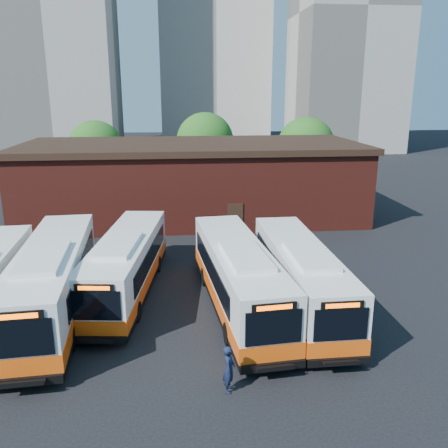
{
  "coord_description": "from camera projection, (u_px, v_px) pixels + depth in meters",
  "views": [
    {
      "loc": [
        -1.39,
        -20.73,
        10.6
      ],
      "look_at": [
        1.13,
        4.05,
        3.62
      ],
      "focal_mm": 38.0,
      "sensor_mm": 36.0,
      "label": 1
    }
  ],
  "objects": [
    {
      "name": "bus_midwest",
      "position": [
        127.0,
        267.0,
        25.47
      ],
      "size": [
        3.93,
        12.39,
        3.33
      ],
      "rotation": [
        0.0,
        0.0,
        -0.12
      ],
      "color": "white",
      "rests_on": "ground"
    },
    {
      "name": "bus_west",
      "position": [
        53.0,
        283.0,
        22.92
      ],
      "size": [
        3.61,
        13.49,
        3.63
      ],
      "rotation": [
        0.0,
        0.0,
        0.07
      ],
      "color": "white",
      "rests_on": "ground"
    },
    {
      "name": "bus_east",
      "position": [
        300.0,
        278.0,
        23.85
      ],
      "size": [
        2.66,
        12.33,
        3.35
      ],
      "rotation": [
        0.0,
        0.0,
        0.01
      ],
      "color": "white",
      "rests_on": "ground"
    },
    {
      "name": "tower_right",
      "position": [
        349.0,
        11.0,
        84.34
      ],
      "size": [
        18.0,
        18.0,
        49.2
      ],
      "color": "#A9A39B",
      "rests_on": "ground"
    },
    {
      "name": "transit_worker",
      "position": [
        229.0,
        369.0,
        17.15
      ],
      "size": [
        0.57,
        0.74,
        1.81
      ],
      "primitive_type": "imported",
      "rotation": [
        0.0,
        0.0,
        1.35
      ],
      "color": "#121B36",
      "rests_on": "ground"
    },
    {
      "name": "tree_mid",
      "position": [
        205.0,
        141.0,
        54.25
      ],
      "size": [
        6.56,
        6.56,
        8.36
      ],
      "color": "#382314",
      "rests_on": "ground"
    },
    {
      "name": "tree_east",
      "position": [
        306.0,
        145.0,
        52.51
      ],
      "size": [
        6.24,
        6.24,
        7.96
      ],
      "color": "#382314",
      "rests_on": "ground"
    },
    {
      "name": "ground",
      "position": [
        209.0,
        319.0,
        22.86
      ],
      "size": [
        220.0,
        220.0,
        0.0
      ],
      "primitive_type": "plane",
      "color": "black"
    },
    {
      "name": "tree_west",
      "position": [
        96.0,
        148.0,
        51.28
      ],
      "size": [
        6.0,
        6.0,
        7.65
      ],
      "color": "#382314",
      "rests_on": "ground"
    },
    {
      "name": "depot_building",
      "position": [
        193.0,
        179.0,
        41.13
      ],
      "size": [
        28.6,
        12.6,
        6.4
      ],
      "color": "maroon",
      "rests_on": "ground"
    },
    {
      "name": "bus_mideast",
      "position": [
        238.0,
        279.0,
        23.6
      ],
      "size": [
        3.72,
        12.86,
        3.46
      ],
      "rotation": [
        0.0,
        0.0,
        0.09
      ],
      "color": "white",
      "rests_on": "ground"
    }
  ]
}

